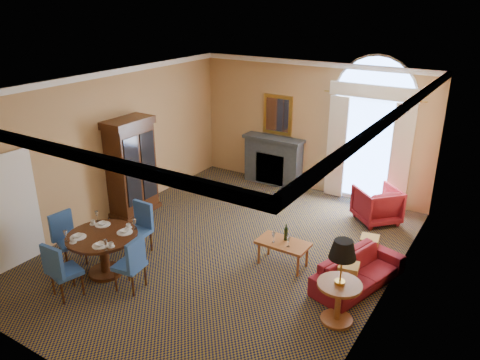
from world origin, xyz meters
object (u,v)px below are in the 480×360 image
Objects in this scene: armoire at (131,169)px; side_table at (341,272)px; sofa at (359,271)px; dining_table at (103,245)px; armchair at (377,205)px; coffee_table at (283,244)px.

armoire is 5.45m from side_table.
sofa is 1.33× the size of side_table.
armoire reaches higher than dining_table.
armoire is at bearing 122.37° from dining_table.
armchair is at bearing 27.24° from armoire.
coffee_table is 0.69× the size of side_table.
armoire reaches higher than sofa.
dining_table reaches higher than armchair.
armoire is 2.32× the size of coffee_table.
armchair is 0.92× the size of coffee_table.
sofa is at bearing 53.16° from armchair.
side_table reaches higher than armchair.
sofa is at bearing 92.61° from side_table.
side_table reaches higher than sofa.
sofa is at bearing 27.64° from dining_table.
side_table is at bearing 50.76° from armchair.
sofa is 1.40m from coffee_table.
side_table is at bearing -160.78° from sofa.
dining_table is at bearing 5.78° from armchair.
dining_table reaches higher than coffee_table.
armchair is 3.72m from side_table.
coffee_table is at bearing 37.22° from dining_table.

